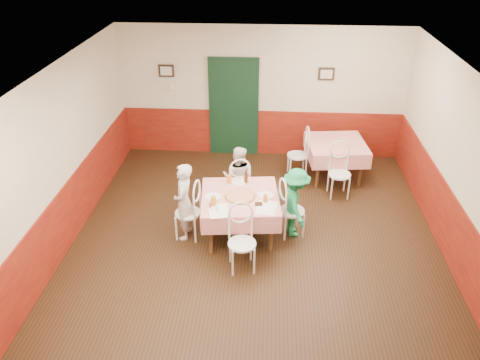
# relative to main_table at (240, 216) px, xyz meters

# --- Properties ---
(floor) EXTENTS (7.00, 7.00, 0.00)m
(floor) POSITION_rel_main_table_xyz_m (0.26, -0.37, -0.38)
(floor) COLOR black
(floor) RESTS_ON ground
(ceiling) EXTENTS (7.00, 7.00, 0.00)m
(ceiling) POSITION_rel_main_table_xyz_m (0.26, -0.37, 2.42)
(ceiling) COLOR white
(ceiling) RESTS_ON back_wall
(back_wall) EXTENTS (6.00, 0.10, 2.80)m
(back_wall) POSITION_rel_main_table_xyz_m (0.26, 3.13, 1.02)
(back_wall) COLOR beige
(back_wall) RESTS_ON ground
(left_wall) EXTENTS (0.10, 7.00, 2.80)m
(left_wall) POSITION_rel_main_table_xyz_m (-2.74, -0.37, 1.02)
(left_wall) COLOR beige
(left_wall) RESTS_ON ground
(right_wall) EXTENTS (0.10, 7.00, 2.80)m
(right_wall) POSITION_rel_main_table_xyz_m (3.26, -0.37, 1.02)
(right_wall) COLOR beige
(right_wall) RESTS_ON ground
(wainscot_back) EXTENTS (6.00, 0.03, 1.00)m
(wainscot_back) POSITION_rel_main_table_xyz_m (0.26, 3.11, 0.12)
(wainscot_back) COLOR maroon
(wainscot_back) RESTS_ON ground
(wainscot_left) EXTENTS (0.03, 7.00, 1.00)m
(wainscot_left) POSITION_rel_main_table_xyz_m (-2.73, -0.37, 0.12)
(wainscot_left) COLOR maroon
(wainscot_left) RESTS_ON ground
(wainscot_right) EXTENTS (0.03, 7.00, 1.00)m
(wainscot_right) POSITION_rel_main_table_xyz_m (3.24, -0.37, 0.12)
(wainscot_right) COLOR maroon
(wainscot_right) RESTS_ON ground
(door) EXTENTS (0.96, 0.06, 2.10)m
(door) POSITION_rel_main_table_xyz_m (-0.34, 3.08, 0.68)
(door) COLOR black
(door) RESTS_ON ground
(picture_left) EXTENTS (0.32, 0.03, 0.26)m
(picture_left) POSITION_rel_main_table_xyz_m (-1.74, 3.08, 1.48)
(picture_left) COLOR black
(picture_left) RESTS_ON back_wall
(picture_right) EXTENTS (0.32, 0.03, 0.26)m
(picture_right) POSITION_rel_main_table_xyz_m (1.56, 3.08, 1.48)
(picture_right) COLOR black
(picture_right) RESTS_ON back_wall
(thermostat) EXTENTS (0.10, 0.03, 0.10)m
(thermostat) POSITION_rel_main_table_xyz_m (-1.64, 3.08, 1.12)
(thermostat) COLOR white
(thermostat) RESTS_ON back_wall
(main_table) EXTENTS (1.34, 1.34, 0.77)m
(main_table) POSITION_rel_main_table_xyz_m (0.00, 0.00, 0.00)
(main_table) COLOR red
(main_table) RESTS_ON ground
(second_table) EXTENTS (1.23, 1.23, 0.77)m
(second_table) POSITION_rel_main_table_xyz_m (1.77, 2.13, 0.00)
(second_table) COLOR red
(second_table) RESTS_ON ground
(chair_left) EXTENTS (0.47, 0.47, 0.90)m
(chair_left) POSITION_rel_main_table_xyz_m (-0.85, -0.09, 0.08)
(chair_left) COLOR white
(chair_left) RESTS_ON ground
(chair_right) EXTENTS (0.53, 0.53, 0.90)m
(chair_right) POSITION_rel_main_table_xyz_m (0.85, 0.09, 0.08)
(chair_right) COLOR white
(chair_right) RESTS_ON ground
(chair_far) EXTENTS (0.51, 0.51, 0.90)m
(chair_far) POSITION_rel_main_table_xyz_m (-0.09, 0.85, 0.08)
(chair_far) COLOR white
(chair_far) RESTS_ON ground
(chair_near) EXTENTS (0.50, 0.50, 0.90)m
(chair_near) POSITION_rel_main_table_xyz_m (0.09, -0.85, 0.08)
(chair_near) COLOR white
(chair_near) RESTS_ON ground
(chair_second_a) EXTENTS (0.46, 0.46, 0.90)m
(chair_second_a) POSITION_rel_main_table_xyz_m (1.02, 2.13, 0.08)
(chair_second_a) COLOR white
(chair_second_a) RESTS_ON ground
(chair_second_b) EXTENTS (0.46, 0.46, 0.90)m
(chair_second_b) POSITION_rel_main_table_xyz_m (1.77, 1.38, 0.08)
(chair_second_b) COLOR white
(chair_second_b) RESTS_ON ground
(pizza) EXTENTS (0.51, 0.51, 0.03)m
(pizza) POSITION_rel_main_table_xyz_m (0.00, -0.03, 0.40)
(pizza) COLOR #B74723
(pizza) RESTS_ON main_table
(plate_left) EXTENTS (0.27, 0.27, 0.01)m
(plate_left) POSITION_rel_main_table_xyz_m (-0.42, -0.06, 0.39)
(plate_left) COLOR white
(plate_left) RESTS_ON main_table
(plate_right) EXTENTS (0.27, 0.27, 0.01)m
(plate_right) POSITION_rel_main_table_xyz_m (0.41, 0.03, 0.39)
(plate_right) COLOR white
(plate_right) RESTS_ON main_table
(plate_far) EXTENTS (0.27, 0.27, 0.01)m
(plate_far) POSITION_rel_main_table_xyz_m (-0.05, 0.42, 0.39)
(plate_far) COLOR white
(plate_far) RESTS_ON main_table
(glass_a) EXTENTS (0.09, 0.09, 0.15)m
(glass_a) POSITION_rel_main_table_xyz_m (-0.39, -0.31, 0.46)
(glass_a) COLOR #BF7219
(glass_a) RESTS_ON main_table
(glass_b) EXTENTS (0.07, 0.07, 0.12)m
(glass_b) POSITION_rel_main_table_xyz_m (0.41, -0.15, 0.45)
(glass_b) COLOR #BF7219
(glass_b) RESTS_ON main_table
(glass_c) EXTENTS (0.08, 0.08, 0.14)m
(glass_c) POSITION_rel_main_table_xyz_m (-0.21, 0.40, 0.45)
(glass_c) COLOR #BF7219
(glass_c) RESTS_ON main_table
(beer_bottle) EXTENTS (0.06, 0.06, 0.22)m
(beer_bottle) POSITION_rel_main_table_xyz_m (0.07, 0.42, 0.49)
(beer_bottle) COLOR #381C0A
(beer_bottle) RESTS_ON main_table
(shaker_a) EXTENTS (0.04, 0.04, 0.09)m
(shaker_a) POSITION_rel_main_table_xyz_m (-0.40, -0.45, 0.43)
(shaker_a) COLOR silver
(shaker_a) RESTS_ON main_table
(shaker_b) EXTENTS (0.04, 0.04, 0.09)m
(shaker_b) POSITION_rel_main_table_xyz_m (-0.32, -0.50, 0.43)
(shaker_b) COLOR silver
(shaker_b) RESTS_ON main_table
(shaker_c) EXTENTS (0.04, 0.04, 0.09)m
(shaker_c) POSITION_rel_main_table_xyz_m (-0.44, -0.38, 0.43)
(shaker_c) COLOR #B23319
(shaker_c) RESTS_ON main_table
(menu_left) EXTENTS (0.39, 0.46, 0.00)m
(menu_left) POSITION_rel_main_table_xyz_m (-0.29, -0.46, 0.39)
(menu_left) COLOR white
(menu_left) RESTS_ON main_table
(menu_right) EXTENTS (0.34, 0.43, 0.00)m
(menu_right) POSITION_rel_main_table_xyz_m (0.43, -0.32, 0.39)
(menu_right) COLOR white
(menu_right) RESTS_ON main_table
(wallet) EXTENTS (0.12, 0.10, 0.02)m
(wallet) POSITION_rel_main_table_xyz_m (0.31, -0.24, 0.40)
(wallet) COLOR black
(wallet) RESTS_ON main_table
(diner_left) EXTENTS (0.33, 0.49, 1.33)m
(diner_left) POSITION_rel_main_table_xyz_m (-0.90, -0.09, 0.29)
(diner_left) COLOR gray
(diner_left) RESTS_ON ground
(diner_far) EXTENTS (0.64, 0.53, 1.18)m
(diner_far) POSITION_rel_main_table_xyz_m (-0.09, 0.90, 0.22)
(diner_far) COLOR gray
(diner_far) RESTS_ON ground
(diner_right) EXTENTS (0.60, 0.85, 1.21)m
(diner_right) POSITION_rel_main_table_xyz_m (0.90, 0.09, 0.23)
(diner_right) COLOR gray
(diner_right) RESTS_ON ground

